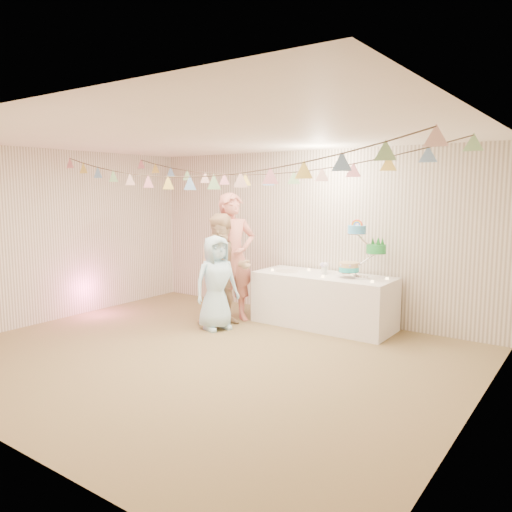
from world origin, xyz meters
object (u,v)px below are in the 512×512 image
Objects in this scene: table at (323,300)px; person_adult_a at (233,258)px; person_adult_b at (224,270)px; person_child at (216,283)px; cake_stand at (361,252)px.

table is 1.05× the size of person_adult_a.
person_adult_b is 1.22× the size of person_child.
person_adult_a is 1.18× the size of person_adult_b.
person_adult_b reaches higher than cake_stand.
table is at bearing -34.45° from person_adult_a.
person_adult_b reaches higher than table.
person_child is at bearing -147.75° from cake_stand.
person_adult_b is at bearing -143.74° from person_adult_a.
cake_stand is 0.46× the size of person_adult_b.
person_child is (0.09, -0.50, -0.30)m from person_adult_a.
table is 0.93m from cake_stand.
person_adult_b is (0.01, -0.24, -0.15)m from person_adult_a.
person_adult_a is at bearing -162.19° from cake_stand.
person_adult_a is (-1.27, -0.53, 0.59)m from table.
person_child is (-1.72, -1.09, -0.45)m from cake_stand.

